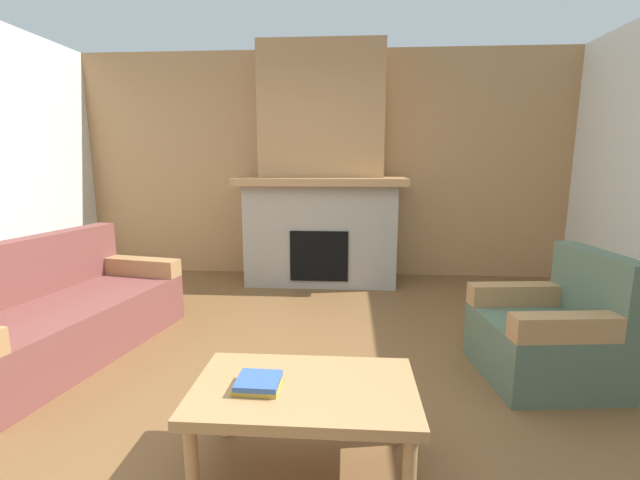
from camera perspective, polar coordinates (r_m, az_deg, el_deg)
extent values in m
plane|color=brown|center=(2.76, -3.61, -20.44)|extent=(9.00, 9.00, 0.00)
cube|color=#A87A4C|center=(5.35, 0.45, 9.85)|extent=(6.00, 0.12, 2.70)
cube|color=gray|center=(5.01, 0.15, 0.90)|extent=(1.70, 0.70, 1.15)
cube|color=black|center=(4.73, -0.11, -2.11)|extent=(0.64, 0.08, 0.56)
cube|color=#A87A4C|center=(4.90, 0.12, 7.91)|extent=(1.90, 0.82, 0.08)
cube|color=#A87A4C|center=(5.07, 0.24, 16.77)|extent=(1.40, 0.50, 1.47)
cube|color=brown|center=(3.72, -30.95, -10.12)|extent=(1.16, 1.92, 0.40)
cube|color=brown|center=(3.85, -35.11, -3.28)|extent=(0.49, 1.80, 0.45)
cube|color=#A87A4C|center=(4.23, -23.43, -3.22)|extent=(0.86, 0.31, 0.15)
cube|color=#4C604C|center=(3.25, 27.57, -12.72)|extent=(0.84, 0.84, 0.40)
cube|color=#4C604C|center=(3.28, 32.92, -5.17)|extent=(0.22, 0.77, 0.45)
cube|color=#A87A4C|center=(3.41, 25.40, -6.53)|extent=(0.77, 0.22, 0.15)
cube|color=#A87A4C|center=(2.91, 31.07, -9.94)|extent=(0.77, 0.22, 0.15)
cube|color=#A87A4C|center=(2.03, -2.08, -19.48)|extent=(1.00, 0.60, 0.05)
cylinder|color=#A87A4C|center=(2.04, -16.74, -26.95)|extent=(0.06, 0.06, 0.38)
cylinder|color=#A87A4C|center=(1.96, 11.84, -28.55)|extent=(0.06, 0.06, 0.38)
cylinder|color=#A87A4C|center=(2.42, -12.53, -20.27)|extent=(0.06, 0.06, 0.38)
cylinder|color=#A87A4C|center=(2.35, 10.15, -21.18)|extent=(0.06, 0.06, 0.38)
cube|color=gold|center=(2.00, -8.35, -18.82)|extent=(0.21, 0.15, 0.02)
cube|color=#335699|center=(2.00, -8.23, -18.11)|extent=(0.19, 0.18, 0.02)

